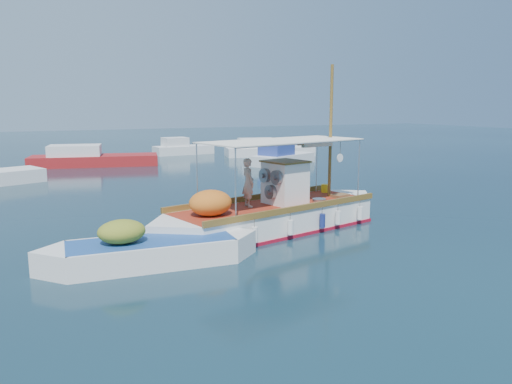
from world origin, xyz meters
name	(u,v)px	position (x,y,z in m)	size (l,w,h in m)	color
ground	(277,233)	(0.00, 0.00, 0.00)	(160.00, 160.00, 0.00)	black
fishing_caique	(273,216)	(0.06, 0.39, 0.56)	(10.19, 4.38, 6.36)	white
dinghy	(149,253)	(-5.08, -1.57, 0.34)	(6.55, 2.20, 1.60)	white
bg_boat_n	(91,159)	(-3.18, 23.96, 0.49)	(9.73, 4.82, 1.80)	maroon
bg_boat_ne	(282,158)	(10.26, 18.23, 0.49)	(6.10, 4.41, 1.80)	silver
bg_boat_e	(267,150)	(12.31, 24.72, 0.49)	(8.32, 4.38, 1.80)	silver
bg_boat_far_n	(182,149)	(5.77, 29.43, 0.49)	(5.58, 2.42, 1.80)	silver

